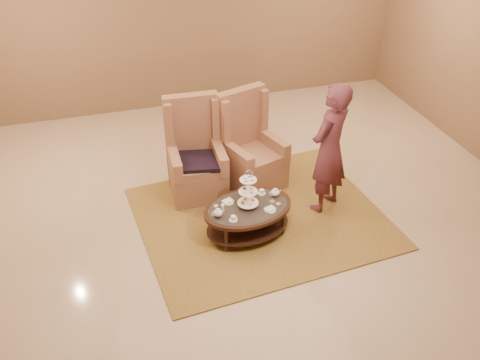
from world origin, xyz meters
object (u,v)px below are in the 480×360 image
object	(u,v)px
armchair_left	(196,162)
person	(329,149)
armchair_right	(249,154)
tea_table	(248,211)

from	to	relation	value
armchair_left	person	world-z (taller)	person
armchair_right	tea_table	bearing A→B (deg)	-125.94
tea_table	armchair_right	world-z (taller)	armchair_right
tea_table	person	size ratio (longest dim) A/B	0.70
armchair_left	armchair_right	xyz separation A→B (m)	(0.78, -0.01, -0.00)
armchair_left	person	size ratio (longest dim) A/B	0.76
tea_table	armchair_left	distance (m)	1.25
tea_table	armchair_left	world-z (taller)	armchair_left
tea_table	person	bearing A→B (deg)	3.02
armchair_right	person	world-z (taller)	person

